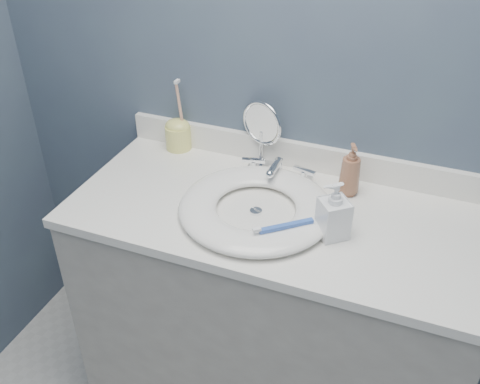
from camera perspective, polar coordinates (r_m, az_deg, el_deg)
The scene contains 12 objects.
back_wall at distance 1.65m, azimuth 7.26°, elevation 12.37°, with size 2.20×0.02×2.40m, color #3F4A5F.
vanity_cabinet at distance 1.87m, azimuth 3.27°, elevation -13.33°, with size 1.20×0.55×0.85m, color #B0ACA1.
countertop at distance 1.58m, azimuth 3.77°, elevation -2.43°, with size 1.22×0.57×0.03m, color white.
backsplash at distance 1.76m, azimuth 6.52°, elevation 3.90°, with size 1.22×0.02×0.09m, color white.
basin at distance 1.55m, azimuth 1.72°, elevation -1.63°, with size 0.45×0.45×0.04m, color white, non-canonical shape.
drain at distance 1.56m, azimuth 1.71°, elevation -2.08°, with size 0.04×0.04×0.01m, color silver.
faucet at distance 1.70m, azimuth 3.98°, elevation 2.21°, with size 0.25×0.13×0.07m.
makeup_mirror at distance 1.74m, azimuth 2.34°, elevation 6.58°, with size 0.15×0.09×0.23m.
soap_bottle_amber at distance 1.63m, azimuth 11.70°, elevation 2.35°, with size 0.06×0.07×0.17m, color #8F5B40.
soap_bottle_clear at distance 1.45m, azimuth 10.03°, elevation -1.92°, with size 0.08×0.08×0.17m, color white.
toothbrush_holder at distance 1.87m, azimuth -6.62°, elevation 6.28°, with size 0.09×0.09×0.26m.
toothbrush_lying at distance 1.44m, azimuth 4.72°, elevation -3.67°, with size 0.14×0.12×0.02m.
Camera 1 is at (0.36, -0.25, 1.80)m, focal length 40.00 mm.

